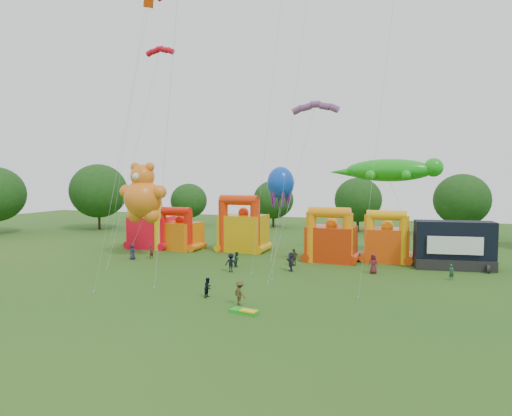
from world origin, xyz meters
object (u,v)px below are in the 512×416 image
(bouncy_castle_2, at_px, (243,230))
(spectator_0, at_px, (133,252))
(teddy_bear_kite, at_px, (143,197))
(octopus_kite, at_px, (278,211))
(stage_trailer, at_px, (454,246))
(bouncy_castle_0, at_px, (150,229))
(spectator_4, at_px, (294,257))
(gecko_kite, at_px, (401,205))

(bouncy_castle_2, relative_size, spectator_0, 4.03)
(teddy_bear_kite, distance_m, octopus_kite, 17.04)
(stage_trailer, relative_size, octopus_kite, 0.74)
(octopus_kite, distance_m, spectator_0, 18.73)
(bouncy_castle_2, distance_m, spectator_0, 14.36)
(bouncy_castle_2, distance_m, stage_trailer, 25.50)
(stage_trailer, bearing_deg, octopus_kite, 169.63)
(stage_trailer, bearing_deg, teddy_bear_kite, -171.72)
(teddy_bear_kite, height_order, spectator_0, teddy_bear_kite)
(bouncy_castle_0, bearing_deg, bouncy_castle_2, 7.93)
(stage_trailer, xyz_separation_m, teddy_bear_kite, (-35.09, -5.11, 4.90))
(stage_trailer, height_order, spectator_4, stage_trailer)
(octopus_kite, height_order, spectator_4, octopus_kite)
(teddy_bear_kite, relative_size, octopus_kite, 1.03)
(gecko_kite, distance_m, octopus_kite, 15.11)
(teddy_bear_kite, bearing_deg, gecko_kite, 17.18)
(bouncy_castle_0, xyz_separation_m, gecko_kite, (32.60, 2.71, 3.86))
(gecko_kite, bearing_deg, teddy_bear_kite, -162.82)
(stage_trailer, relative_size, spectator_4, 4.34)
(spectator_0, bearing_deg, octopus_kite, 55.55)
(bouncy_castle_2, relative_size, spectator_4, 3.89)
(bouncy_castle_2, relative_size, octopus_kite, 0.66)
(bouncy_castle_0, xyz_separation_m, spectator_4, (21.84, -5.62, -1.60))
(bouncy_castle_2, bearing_deg, spectator_0, -134.89)
(stage_trailer, xyz_separation_m, gecko_kite, (-5.61, 4.00, 3.95))
(bouncy_castle_2, xyz_separation_m, teddy_bear_kite, (-9.78, -8.20, 4.56))
(bouncy_castle_0, height_order, bouncy_castle_2, bouncy_castle_2)
(teddy_bear_kite, bearing_deg, bouncy_castle_2, 40.00)
(bouncy_castle_0, xyz_separation_m, octopus_kite, (17.53, 2.49, 2.80))
(gecko_kite, xyz_separation_m, spectator_0, (-29.74, -10.99, -5.49))
(octopus_kite, xyz_separation_m, spectator_0, (-14.66, -10.77, -4.44))
(bouncy_castle_0, height_order, spectator_4, bouncy_castle_0)
(stage_trailer, distance_m, octopus_kite, 21.23)
(spectator_0, bearing_deg, spectator_4, 27.23)
(octopus_kite, bearing_deg, bouncy_castle_0, -171.93)
(teddy_bear_kite, distance_m, spectator_0, 6.72)
(spectator_4, bearing_deg, spectator_0, -48.65)
(stage_trailer, bearing_deg, bouncy_castle_2, 173.02)
(bouncy_castle_2, xyz_separation_m, spectator_4, (8.93, -7.42, -1.85))
(bouncy_castle_2, xyz_separation_m, octopus_kite, (4.62, 0.69, 2.56))
(gecko_kite, xyz_separation_m, octopus_kite, (-15.08, -0.22, -1.05))
(bouncy_castle_2, distance_m, spectator_4, 11.76)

